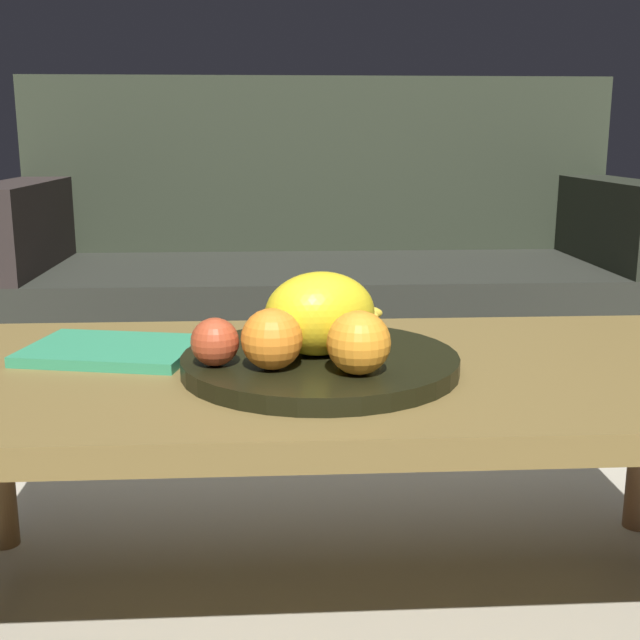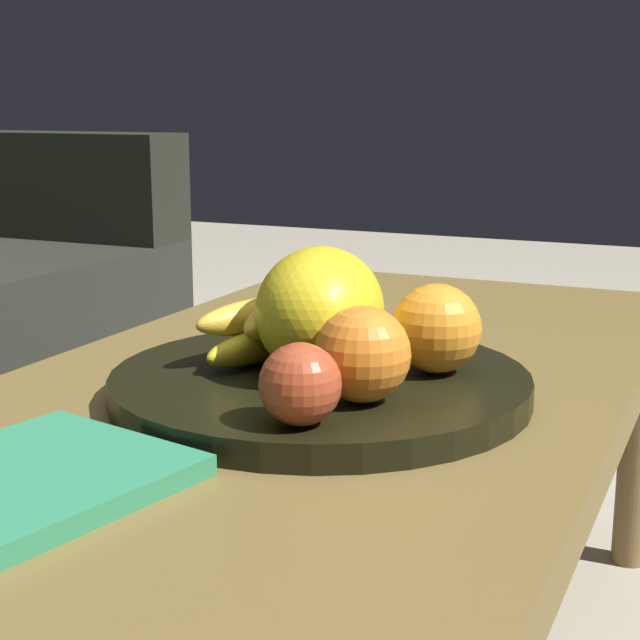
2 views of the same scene
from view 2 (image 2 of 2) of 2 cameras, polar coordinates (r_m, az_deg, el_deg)
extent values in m
cube|color=brown|center=(0.96, -0.84, -4.99)|extent=(1.27, 0.60, 0.04)
cylinder|color=brown|center=(1.51, 18.18, -7.10)|extent=(0.05, 0.05, 0.37)
cylinder|color=brown|center=(1.64, -0.15, -4.88)|extent=(0.05, 0.05, 0.37)
cube|color=black|center=(2.18, -16.55, 7.73)|extent=(0.14, 0.70, 0.22)
cylinder|color=black|center=(0.91, 0.00, -3.84)|extent=(0.39, 0.39, 0.03)
ellipsoid|color=yellow|center=(0.89, 0.00, 0.57)|extent=(0.18, 0.16, 0.12)
sphere|color=orange|center=(0.81, 2.52, -2.03)|extent=(0.08, 0.08, 0.08)
sphere|color=orange|center=(0.90, 6.89, -0.50)|extent=(0.08, 0.08, 0.08)
sphere|color=#B04325|center=(0.75, -1.18, -3.82)|extent=(0.07, 0.07, 0.07)
ellipsoid|color=yellow|center=(0.94, -3.38, -1.44)|extent=(0.15, 0.07, 0.03)
ellipsoid|color=yellow|center=(0.96, -3.45, -1.20)|extent=(0.15, 0.04, 0.03)
ellipsoid|color=gold|center=(0.94, -2.61, 0.26)|extent=(0.15, 0.05, 0.03)
ellipsoid|color=yellow|center=(0.94, -3.58, 0.30)|extent=(0.15, 0.09, 0.03)
cube|color=#328C60|center=(0.72, -18.38, -9.50)|extent=(0.28, 0.23, 0.02)
camera|label=1|loc=(1.05, 71.32, 7.42)|focal=45.58mm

